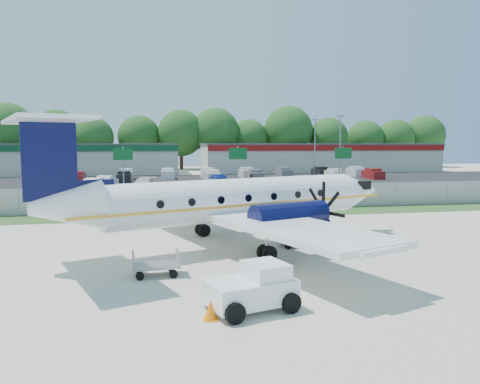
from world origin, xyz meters
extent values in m
plane|color=beige|center=(0.00, 0.00, 0.00)|extent=(170.00, 170.00, 0.00)
cube|color=#2D561E|center=(0.00, 12.00, 0.01)|extent=(170.00, 4.00, 0.02)
cube|color=black|center=(0.00, 19.00, 0.01)|extent=(170.00, 8.00, 0.02)
cube|color=black|center=(0.00, 40.00, 0.01)|extent=(170.00, 32.00, 0.02)
cube|color=gray|center=(0.00, 14.00, 1.00)|extent=(120.00, 0.02, 1.90)
cube|color=gray|center=(0.00, 14.00, 1.98)|extent=(120.00, 0.06, 0.06)
cube|color=gray|center=(0.00, 14.00, 0.05)|extent=(120.00, 0.06, 0.06)
cube|color=beige|center=(-24.00, 62.00, 2.50)|extent=(46.00, 12.00, 5.00)
cube|color=#474749|center=(-24.00, 62.00, 5.12)|extent=(46.40, 12.40, 0.24)
cube|color=#0F4723|center=(-24.00, 55.90, 4.50)|extent=(46.00, 0.20, 1.00)
cube|color=beige|center=(26.00, 62.00, 2.50)|extent=(44.00, 12.00, 5.00)
cube|color=#474749|center=(26.00, 62.00, 5.12)|extent=(44.40, 12.40, 0.24)
cube|color=maroon|center=(26.00, 55.90, 4.50)|extent=(44.00, 0.20, 1.00)
cylinder|color=gray|center=(-8.00, 23.00, 2.50)|extent=(0.14, 0.14, 5.00)
cube|color=#0C5923|center=(-8.00, 22.85, 4.30)|extent=(1.80, 0.08, 1.10)
cylinder|color=gray|center=(3.00, 23.00, 2.50)|extent=(0.14, 0.14, 5.00)
cube|color=#0C5923|center=(3.00, 22.85, 4.30)|extent=(1.80, 0.08, 1.10)
cylinder|color=gray|center=(14.00, 23.00, 2.50)|extent=(0.14, 0.14, 5.00)
cube|color=#0C5923|center=(14.00, 22.85, 4.30)|extent=(1.80, 0.08, 1.10)
cylinder|color=gray|center=(-20.00, 38.00, 4.50)|extent=(0.18, 0.18, 9.00)
cube|color=gray|center=(-20.00, 38.00, 9.00)|extent=(0.90, 0.35, 0.18)
cylinder|color=gray|center=(20.00, 38.00, 4.50)|extent=(0.18, 0.18, 9.00)
cube|color=gray|center=(20.00, 38.00, 9.00)|extent=(0.90, 0.35, 0.18)
cylinder|color=gray|center=(-20.00, 48.00, 4.50)|extent=(0.18, 0.18, 9.00)
cube|color=gray|center=(-20.00, 48.00, 9.00)|extent=(0.90, 0.35, 0.18)
cylinder|color=gray|center=(20.00, 48.00, 4.50)|extent=(0.18, 0.18, 9.00)
cube|color=gray|center=(20.00, 48.00, 9.00)|extent=(0.90, 0.35, 0.18)
cylinder|color=white|center=(-0.91, 1.10, 2.45)|extent=(14.12, 6.90, 2.16)
cone|color=white|center=(6.96, 3.96, 2.45)|extent=(3.09, 2.89, 2.16)
cone|color=white|center=(-8.99, -1.83, 2.68)|extent=(3.52, 3.04, 2.16)
cube|color=black|center=(6.74, 3.88, 2.85)|extent=(1.47, 1.74, 0.51)
cube|color=white|center=(-1.44, 0.91, 1.82)|extent=(10.27, 20.08, 0.25)
cylinder|color=#080A33|center=(0.86, -1.77, 1.99)|extent=(4.07, 2.50, 1.25)
cylinder|color=#080A33|center=(-1.39, 4.44, 1.99)|extent=(4.07, 2.50, 1.25)
cube|color=#080A33|center=(-9.53, -2.03, 4.61)|extent=(2.10, 0.93, 3.30)
cube|color=white|center=(-9.63, -2.07, 6.26)|extent=(4.98, 7.57, 0.16)
cylinder|color=gray|center=(4.66, 3.12, 0.74)|extent=(0.14, 0.14, 1.48)
cylinder|color=black|center=(4.66, 3.12, 0.32)|extent=(0.67, 0.41, 0.64)
cylinder|color=black|center=(-0.32, -2.20, 0.36)|extent=(0.84, 0.68, 0.73)
cylinder|color=black|center=(-2.57, 4.01, 0.36)|extent=(0.84, 0.68, 0.73)
cube|color=white|center=(-2.35, -8.18, 0.60)|extent=(3.09, 2.34, 0.77)
cube|color=white|center=(-1.82, -8.03, 1.21)|extent=(1.55, 1.70, 0.55)
cube|color=black|center=(-1.35, -7.89, 1.23)|extent=(0.52, 1.21, 0.44)
cylinder|color=black|center=(-3.06, -9.27, 0.33)|extent=(0.70, 0.41, 0.66)
cylinder|color=black|center=(-3.53, -7.63, 0.33)|extent=(0.70, 0.41, 0.66)
cylinder|color=black|center=(-1.17, -8.73, 0.33)|extent=(0.70, 0.41, 0.66)
cylinder|color=black|center=(-1.64, -7.08, 0.33)|extent=(0.70, 0.41, 0.66)
cube|color=gray|center=(-5.30, -3.70, 0.42)|extent=(1.93, 1.22, 0.11)
cube|color=gray|center=(-6.19, -3.75, 0.70)|extent=(0.14, 1.12, 0.56)
cube|color=gray|center=(-4.42, -3.65, 0.70)|extent=(0.14, 1.12, 0.56)
cylinder|color=black|center=(-5.92, -4.25, 0.17)|extent=(0.34, 0.13, 0.34)
cylinder|color=black|center=(-5.98, -3.22, 0.17)|extent=(0.34, 0.13, 0.34)
cylinder|color=black|center=(-4.62, -4.17, 0.17)|extent=(0.34, 0.13, 0.34)
cylinder|color=black|center=(-4.68, -3.15, 0.17)|extent=(0.34, 0.13, 0.34)
cube|color=gray|center=(2.06, 0.40, 0.45)|extent=(2.10, 1.35, 0.12)
cube|color=gray|center=(1.10, 0.47, 0.76)|extent=(0.17, 1.21, 0.61)
cube|color=gray|center=(3.01, 0.34, 0.76)|extent=(0.17, 1.21, 0.61)
cylinder|color=black|center=(1.32, -0.10, 0.18)|extent=(0.37, 0.15, 0.36)
cylinder|color=black|center=(1.39, 1.01, 0.18)|extent=(0.37, 0.15, 0.36)
cylinder|color=black|center=(2.72, -0.20, 0.18)|extent=(0.37, 0.15, 0.36)
cylinder|color=black|center=(2.80, 0.91, 0.18)|extent=(0.37, 0.15, 0.36)
cone|color=orange|center=(6.34, -1.67, 0.24)|extent=(0.31, 0.31, 0.47)
cube|color=orange|center=(6.34, -1.67, 0.01)|extent=(0.33, 0.33, 0.03)
cone|color=orange|center=(-3.73, -8.81, 0.30)|extent=(0.41, 0.41, 0.61)
cube|color=orange|center=(-3.73, -8.81, 0.02)|extent=(0.43, 0.43, 0.03)
cone|color=orange|center=(-3.46, 14.39, 0.28)|extent=(0.38, 0.38, 0.57)
cube|color=orange|center=(-3.46, 14.39, 0.02)|extent=(0.40, 0.40, 0.03)
imported|color=silver|center=(-12.86, 17.99, 0.00)|extent=(5.92, 2.45, 1.71)
imported|color=maroon|center=(10.27, 21.33, 0.00)|extent=(5.27, 3.12, 1.64)
imported|color=maroon|center=(25.38, 17.34, 0.00)|extent=(4.48, 2.54, 1.44)
imported|color=silver|center=(-11.70, 29.88, 0.00)|extent=(2.93, 5.03, 1.57)
imported|color=beige|center=(-6.26, 29.57, 0.00)|extent=(3.25, 5.59, 1.52)
imported|color=beige|center=(1.02, 29.89, 0.00)|extent=(2.12, 4.19, 1.37)
imported|color=black|center=(6.81, 28.78, 0.00)|extent=(2.76, 4.86, 1.28)
imported|color=#595B5E|center=(11.47, 28.66, 0.00)|extent=(2.55, 4.06, 1.29)
imported|color=silver|center=(-10.64, 35.02, 0.00)|extent=(2.54, 4.90, 1.54)
imported|color=navy|center=(2.75, 35.36, 0.00)|extent=(1.87, 4.55, 1.46)
camera|label=1|loc=(-5.41, -22.44, 5.34)|focal=35.00mm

